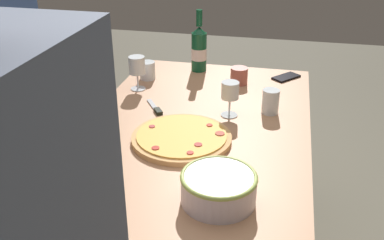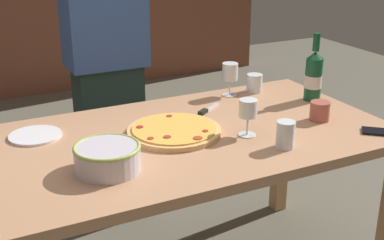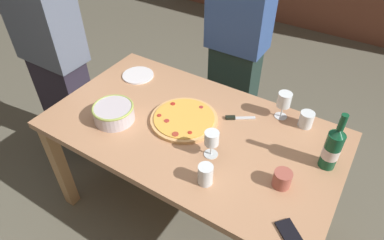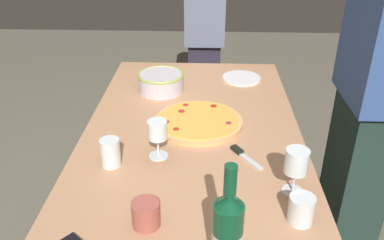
{
  "view_description": "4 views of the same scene",
  "coord_description": "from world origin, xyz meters",
  "px_view_note": "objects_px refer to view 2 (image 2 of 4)",
  "views": [
    {
      "loc": [
        -1.48,
        -0.33,
        1.56
      ],
      "look_at": [
        0.0,
        0.0,
        0.81
      ],
      "focal_mm": 41.42,
      "sensor_mm": 36.0,
      "label": 1
    },
    {
      "loc": [
        -0.86,
        -1.72,
        1.55
      ],
      "look_at": [
        0.0,
        0.0,
        0.81
      ],
      "focal_mm": 48.55,
      "sensor_mm": 36.0,
      "label": 2
    },
    {
      "loc": [
        0.71,
        -1.14,
        1.98
      ],
      "look_at": [
        0.0,
        0.0,
        0.81
      ],
      "focal_mm": 31.26,
      "sensor_mm": 36.0,
      "label": 3
    },
    {
      "loc": [
        1.46,
        0.06,
        1.6
      ],
      "look_at": [
        0.0,
        0.0,
        0.81
      ],
      "focal_mm": 38.14,
      "sensor_mm": 36.0,
      "label": 4
    }
  ],
  "objects_px": {
    "wine_glass_near_pizza": "(230,73)",
    "serving_bowl": "(107,157)",
    "wine_bottle": "(314,76)",
    "cup_ceramic": "(285,135)",
    "pizza_knife": "(207,110)",
    "cup_spare": "(320,111)",
    "side_plate": "(35,136)",
    "person_guest_left": "(106,58)",
    "wine_glass_by_bottle": "(248,110)",
    "cell_phone": "(381,132)",
    "dining_table": "(192,154)",
    "pizza": "(174,131)",
    "cup_amber": "(254,83)"
  },
  "relations": [
    {
      "from": "serving_bowl",
      "to": "wine_bottle",
      "type": "xyz_separation_m",
      "value": [
        1.1,
        0.29,
        0.07
      ]
    },
    {
      "from": "wine_bottle",
      "to": "person_guest_left",
      "type": "height_order",
      "value": "person_guest_left"
    },
    {
      "from": "cup_ceramic",
      "to": "pizza_knife",
      "type": "distance_m",
      "value": 0.49
    },
    {
      "from": "dining_table",
      "to": "cell_phone",
      "type": "distance_m",
      "value": 0.76
    },
    {
      "from": "cup_spare",
      "to": "pizza_knife",
      "type": "bearing_deg",
      "value": 140.85
    },
    {
      "from": "wine_bottle",
      "to": "cup_ceramic",
      "type": "distance_m",
      "value": 0.6
    },
    {
      "from": "cup_amber",
      "to": "cup_spare",
      "type": "xyz_separation_m",
      "value": [
        0.03,
        -0.46,
        -0.0
      ]
    },
    {
      "from": "cup_ceramic",
      "to": "wine_glass_near_pizza",
      "type": "bearing_deg",
      "value": 78.49
    },
    {
      "from": "cell_phone",
      "to": "cup_amber",
      "type": "bearing_deg",
      "value": 53.65
    },
    {
      "from": "pizza",
      "to": "wine_glass_by_bottle",
      "type": "distance_m",
      "value": 0.3
    },
    {
      "from": "wine_bottle",
      "to": "wine_glass_near_pizza",
      "type": "distance_m",
      "value": 0.39
    },
    {
      "from": "cup_spare",
      "to": "side_plate",
      "type": "distance_m",
      "value": 1.18
    },
    {
      "from": "cup_ceramic",
      "to": "cup_spare",
      "type": "xyz_separation_m",
      "value": [
        0.3,
        0.17,
        -0.01
      ]
    },
    {
      "from": "cup_ceramic",
      "to": "person_guest_left",
      "type": "height_order",
      "value": "person_guest_left"
    },
    {
      "from": "cup_spare",
      "to": "side_plate",
      "type": "height_order",
      "value": "cup_spare"
    },
    {
      "from": "wine_glass_by_bottle",
      "to": "cup_amber",
      "type": "height_order",
      "value": "wine_glass_by_bottle"
    },
    {
      "from": "wine_glass_near_pizza",
      "to": "cup_amber",
      "type": "xyz_separation_m",
      "value": [
        0.14,
        -0.0,
        -0.07
      ]
    },
    {
      "from": "wine_glass_near_pizza",
      "to": "serving_bowl",
      "type": "bearing_deg",
      "value": -146.46
    },
    {
      "from": "wine_glass_near_pizza",
      "to": "side_plate",
      "type": "relative_size",
      "value": 0.79
    },
    {
      "from": "pizza",
      "to": "pizza_knife",
      "type": "relative_size",
      "value": 2.48
    },
    {
      "from": "cup_amber",
      "to": "pizza_knife",
      "type": "relative_size",
      "value": 0.58
    },
    {
      "from": "side_plate",
      "to": "cell_phone",
      "type": "distance_m",
      "value": 1.38
    },
    {
      "from": "serving_bowl",
      "to": "wine_glass_near_pizza",
      "type": "xyz_separation_m",
      "value": [
        0.78,
        0.52,
        0.06
      ]
    },
    {
      "from": "wine_glass_by_bottle",
      "to": "cell_phone",
      "type": "xyz_separation_m",
      "value": [
        0.49,
        -0.22,
        -0.1
      ]
    },
    {
      "from": "side_plate",
      "to": "person_guest_left",
      "type": "relative_size",
      "value": 0.12
    },
    {
      "from": "wine_bottle",
      "to": "person_guest_left",
      "type": "relative_size",
      "value": 0.18
    },
    {
      "from": "wine_glass_near_pizza",
      "to": "side_plate",
      "type": "bearing_deg",
      "value": -173.63
    },
    {
      "from": "wine_bottle",
      "to": "cell_phone",
      "type": "relative_size",
      "value": 2.22
    },
    {
      "from": "wine_glass_near_pizza",
      "to": "person_guest_left",
      "type": "height_order",
      "value": "person_guest_left"
    },
    {
      "from": "cell_phone",
      "to": "person_guest_left",
      "type": "relative_size",
      "value": 0.08
    },
    {
      "from": "wine_bottle",
      "to": "cup_spare",
      "type": "xyz_separation_m",
      "value": [
        -0.14,
        -0.23,
        -0.08
      ]
    },
    {
      "from": "cup_spare",
      "to": "cell_phone",
      "type": "xyz_separation_m",
      "value": [
        0.13,
        -0.23,
        -0.04
      ]
    },
    {
      "from": "dining_table",
      "to": "serving_bowl",
      "type": "relative_size",
      "value": 6.97
    },
    {
      "from": "pizza",
      "to": "serving_bowl",
      "type": "distance_m",
      "value": 0.39
    },
    {
      "from": "cup_ceramic",
      "to": "cup_amber",
      "type": "bearing_deg",
      "value": 66.82
    },
    {
      "from": "serving_bowl",
      "to": "wine_bottle",
      "type": "bearing_deg",
      "value": 14.69
    },
    {
      "from": "wine_glass_near_pizza",
      "to": "wine_glass_by_bottle",
      "type": "distance_m",
      "value": 0.5
    },
    {
      "from": "dining_table",
      "to": "side_plate",
      "type": "height_order",
      "value": "side_plate"
    },
    {
      "from": "pizza",
      "to": "person_guest_left",
      "type": "height_order",
      "value": "person_guest_left"
    },
    {
      "from": "cell_phone",
      "to": "person_guest_left",
      "type": "bearing_deg",
      "value": 76.13
    },
    {
      "from": "dining_table",
      "to": "side_plate",
      "type": "xyz_separation_m",
      "value": [
        -0.57,
        0.24,
        0.1
      ]
    },
    {
      "from": "wine_glass_near_pizza",
      "to": "cup_spare",
      "type": "bearing_deg",
      "value": -69.24
    },
    {
      "from": "cup_amber",
      "to": "pizza",
      "type": "bearing_deg",
      "value": -151.34
    },
    {
      "from": "cup_spare",
      "to": "cup_ceramic",
      "type": "bearing_deg",
      "value": -150.69
    },
    {
      "from": "person_guest_left",
      "to": "dining_table",
      "type": "bearing_deg",
      "value": -0.0
    },
    {
      "from": "dining_table",
      "to": "side_plate",
      "type": "bearing_deg",
      "value": 157.11
    },
    {
      "from": "pizza",
      "to": "pizza_knife",
      "type": "distance_m",
      "value": 0.29
    },
    {
      "from": "dining_table",
      "to": "cell_phone",
      "type": "relative_size",
      "value": 11.11
    },
    {
      "from": "dining_table",
      "to": "cup_amber",
      "type": "xyz_separation_m",
      "value": [
        0.52,
        0.34,
        0.14
      ]
    },
    {
      "from": "wine_glass_by_bottle",
      "to": "side_plate",
      "type": "xyz_separation_m",
      "value": [
        -0.76,
        0.36,
        -0.1
      ]
    }
  ]
}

